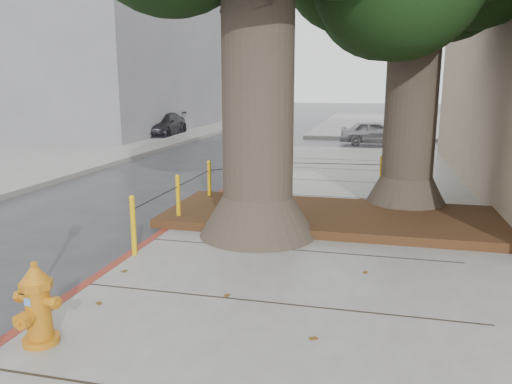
{
  "coord_description": "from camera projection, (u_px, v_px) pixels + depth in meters",
  "views": [
    {
      "loc": [
        1.63,
        -5.48,
        2.73
      ],
      "look_at": [
        -0.12,
        1.83,
        1.1
      ],
      "focal_mm": 35.0,
      "sensor_mm": 36.0,
      "label": 1
    }
  ],
  "objects": [
    {
      "name": "building_far_white",
      "position": [
        195.0,
        37.0,
        51.22
      ],
      "size": [
        12.0,
        18.0,
        15.0
      ],
      "primitive_type": "cube",
      "color": "silver",
      "rests_on": "ground"
    },
    {
      "name": "building_far_grey",
      "position": [
        90.0,
        27.0,
        29.22
      ],
      "size": [
        12.0,
        16.0,
        12.0
      ],
      "primitive_type": "cube",
      "color": "slate",
      "rests_on": "ground"
    },
    {
      "name": "planter_bed",
      "position": [
        333.0,
        217.0,
        9.61
      ],
      "size": [
        6.4,
        2.6,
        0.16
      ],
      "primitive_type": "cube",
      "color": "black",
      "rests_on": "sidewalk_main"
    },
    {
      "name": "ground",
      "position": [
        231.0,
        310.0,
        6.16
      ],
      "size": [
        140.0,
        140.0,
        0.0
      ],
      "primitive_type": "plane",
      "color": "#28282B",
      "rests_on": "ground"
    },
    {
      "name": "curb_red",
      "position": [
        163.0,
        235.0,
        8.98
      ],
      "size": [
        0.14,
        26.0,
        0.16
      ],
      "primitive_type": "cube",
      "color": "maroon",
      "rests_on": "ground"
    },
    {
      "name": "car_dark",
      "position": [
        161.0,
        125.0,
        26.19
      ],
      "size": [
        2.08,
        4.47,
        1.26
      ],
      "primitive_type": "imported",
      "rotation": [
        0.0,
        0.0,
        0.07
      ],
      "color": "black",
      "rests_on": "ground"
    },
    {
      "name": "fire_hydrant",
      "position": [
        37.0,
        304.0,
        4.99
      ],
      "size": [
        0.46,
        0.42,
        0.87
      ],
      "rotation": [
        0.0,
        0.0,
        -0.12
      ],
      "color": "orange",
      "rests_on": "sidewalk_main"
    },
    {
      "name": "sidewalk_far",
      "position": [
        443.0,
        125.0,
        33.28
      ],
      "size": [
        16.0,
        20.0,
        0.15
      ],
      "primitive_type": "cube",
      "color": "slate",
      "rests_on": "ground"
    },
    {
      "name": "car_silver",
      "position": [
        375.0,
        133.0,
        22.96
      ],
      "size": [
        3.28,
        1.47,
        1.1
      ],
      "primitive_type": "imported",
      "rotation": [
        0.0,
        0.0,
        1.63
      ],
      "color": "#ABAAB0",
      "rests_on": "ground"
    },
    {
      "name": "bollard_ring",
      "position": [
        250.0,
        186.0,
        10.38
      ],
      "size": [
        3.79,
        5.39,
        0.95
      ],
      "color": "gold",
      "rests_on": "sidewalk_main"
    }
  ]
}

